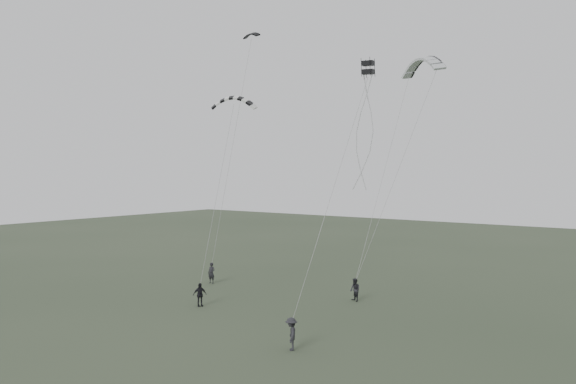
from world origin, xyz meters
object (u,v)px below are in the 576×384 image
Objects in this scene: kite_box at (368,68)px; kite_striped at (234,98)px; flyer_far at (291,334)px; kite_dark_small at (251,34)px; flyer_left at (211,273)px; flyer_right at (355,290)px; kite_pale_large at (423,59)px; flyer_center at (200,295)px.

kite_striped is at bearing 145.43° from kite_box.
kite_dark_small is at bearing -170.23° from flyer_far.
kite_striped is (3.09, -0.78, 13.32)m from flyer_left.
flyer_right is 22.68m from kite_dark_small.
kite_pale_large is 13.54m from kite_box.
flyer_center is 17.92m from kite_box.
kite_box is (16.60, -5.44, 13.32)m from flyer_left.
flyer_center is at bearing -105.40° from kite_striped.
kite_dark_small is (-14.14, 13.88, 19.31)m from flyer_far.
flyer_left is 1.02× the size of flyer_far.
flyer_left is 1.07× the size of flyer_center.
flyer_left reaches higher than flyer_center.
kite_dark_small is 0.39× the size of kite_pale_large.
kite_striped is (-8.99, -2.08, 13.36)m from flyer_right.
flyer_far is at bearing -41.06° from flyer_left.
kite_dark_small reaches higher than kite_pale_large.
kite_box is at bearing -25.95° from flyer_left.
flyer_center is 0.95× the size of flyer_far.
kite_pale_large reaches higher than flyer_right.
flyer_center is 0.93× the size of kite_dark_small.
kite_pale_large reaches higher than flyer_far.
flyer_far is (10.04, -3.74, 0.04)m from flyer_center.
kite_striped is (-1.60, 5.15, 13.37)m from flyer_center.
flyer_center is 0.36× the size of kite_pale_large.
kite_dark_small is at bearing 74.22° from flyer_left.
flyer_far is at bearing -129.44° from kite_box.
kite_box is at bearing -27.72° from flyer_right.
flyer_left is 17.62m from flyer_far.
flyer_right is at bearing 157.82° from flyer_far.
kite_pale_large is at bearing -5.23° from flyer_center.
kite_pale_large is (13.53, 3.34, -3.10)m from kite_dark_small.
flyer_right is 15.63m from kite_box.
flyer_far is 0.98× the size of kite_dark_small.
kite_box reaches higher than flyer_center.
flyer_right is 1.02× the size of flyer_center.
flyer_right is 11.28m from flyer_far.
flyer_far is 2.31× the size of kite_box.
flyer_right is at bearing -7.38° from kite_dark_small.
flyer_right is 0.37× the size of kite_pale_large.
kite_dark_small is at bearing 83.90° from kite_striped.
kite_pale_large is (-0.62, 17.22, 16.20)m from flyer_far.
kite_dark_small is (-4.10, 10.13, 19.35)m from flyer_center.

